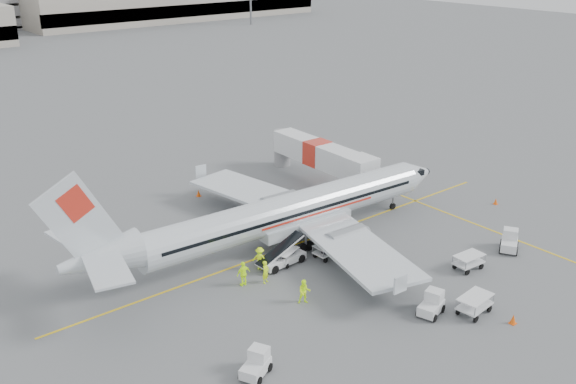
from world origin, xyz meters
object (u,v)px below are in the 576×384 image
object	(u,v)px
tug_aft	(255,364)
belt_loader	(282,249)
aircraft	(291,188)
jet_bridge	(317,161)
tug_mid	(431,304)
tug_fore	(510,241)

from	to	relation	value
tug_aft	belt_loader	bearing A→B (deg)	18.33
aircraft	belt_loader	xyz separation A→B (m)	(-2.97, -2.61, -3.43)
jet_bridge	tug_aft	size ratio (longest dim) A/B	7.89
jet_bridge	belt_loader	world-z (taller)	jet_bridge
aircraft	tug_mid	bearing A→B (deg)	-85.56
aircraft	tug_aft	distance (m)	17.87
belt_loader	aircraft	bearing A→B (deg)	38.62
tug_mid	belt_loader	bearing A→B (deg)	89.29
tug_aft	tug_fore	bearing A→B (deg)	-26.85
aircraft	tug_aft	xyz separation A→B (m)	(-12.48, -12.15, -4.00)
tug_fore	tug_aft	bearing A→B (deg)	149.44
tug_fore	tug_mid	distance (m)	12.45
jet_bridge	tug_mid	xyz separation A→B (m)	(-10.89, -23.81, -1.29)
belt_loader	tug_mid	world-z (taller)	belt_loader
jet_bridge	tug_mid	size ratio (longest dim) A/B	7.73
tug_fore	belt_loader	bearing A→B (deg)	118.01
jet_bridge	belt_loader	bearing A→B (deg)	-138.25
belt_loader	tug_aft	bearing A→B (deg)	-137.48
belt_loader	tug_aft	xyz separation A→B (m)	(-9.51, -9.55, -0.57)
tug_mid	aircraft	bearing A→B (deg)	74.81
tug_fore	jet_bridge	bearing A→B (deg)	63.13
tug_mid	tug_aft	bearing A→B (deg)	153.80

